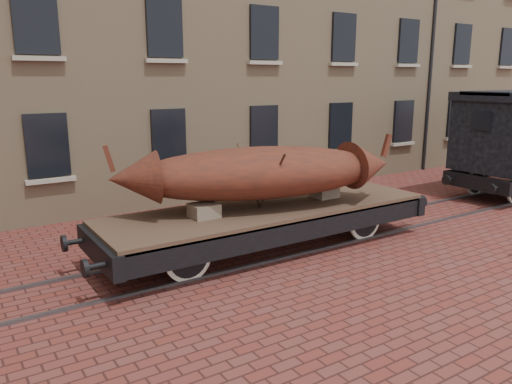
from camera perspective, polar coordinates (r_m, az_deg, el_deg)
ground at (r=13.19m, az=9.34°, el=-4.74°), size 90.00×90.00×0.00m
warehouse_cream at (r=22.63m, az=-2.15°, el=20.64°), size 40.00×10.19×14.00m
rail_track at (r=13.19m, az=9.34°, el=-4.61°), size 30.00×1.52×0.06m
flatcar_wagon at (r=11.64m, az=1.46°, el=-2.66°), size 8.91×2.42×1.34m
iron_boat at (r=11.27m, az=0.44°, el=2.25°), size 6.67×3.28×1.60m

